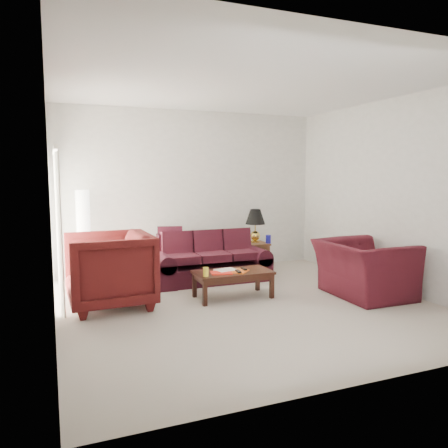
% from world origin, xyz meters
% --- Properties ---
extents(floor, '(5.00, 5.00, 0.00)m').
position_xyz_m(floor, '(0.00, 0.00, 0.00)').
color(floor, beige).
rests_on(floor, ground).
extents(blinds, '(0.10, 2.00, 2.16)m').
position_xyz_m(blinds, '(-2.42, 1.30, 1.08)').
color(blinds, silver).
rests_on(blinds, ground).
extents(sofa, '(2.02, 0.95, 0.81)m').
position_xyz_m(sofa, '(0.00, 1.46, 0.40)').
color(sofa, black).
rests_on(sofa, ground).
extents(throw_pillow, '(0.48, 0.31, 0.45)m').
position_xyz_m(throw_pillow, '(-0.55, 2.08, 0.68)').
color(throw_pillow, black).
rests_on(throw_pillow, sofa).
extents(end_table, '(0.52, 0.52, 0.53)m').
position_xyz_m(end_table, '(1.06, 1.96, 0.26)').
color(end_table, '#592A1E').
rests_on(end_table, ground).
extents(table_lamp, '(0.44, 0.44, 0.63)m').
position_xyz_m(table_lamp, '(1.11, 2.02, 0.84)').
color(table_lamp, gold).
rests_on(table_lamp, end_table).
extents(clock, '(0.15, 0.06, 0.14)m').
position_xyz_m(clock, '(0.84, 1.81, 0.60)').
color(clock, silver).
rests_on(clock, end_table).
extents(blue_canister, '(0.11, 0.11, 0.16)m').
position_xyz_m(blue_canister, '(1.28, 1.81, 0.61)').
color(blue_canister, '#17158E').
rests_on(blue_canister, end_table).
extents(picture_frame, '(0.15, 0.17, 0.05)m').
position_xyz_m(picture_frame, '(0.93, 2.14, 0.60)').
color(picture_frame, '#BBBABF').
rests_on(picture_frame, end_table).
extents(floor_lamp, '(0.31, 0.31, 1.58)m').
position_xyz_m(floor_lamp, '(-2.01, 2.17, 0.79)').
color(floor_lamp, white).
rests_on(floor_lamp, ground).
extents(armchair_left, '(1.17, 1.14, 1.03)m').
position_xyz_m(armchair_left, '(-1.79, 0.62, 0.52)').
color(armchair_left, '#451010').
rests_on(armchair_left, ground).
extents(armchair_right, '(1.13, 1.28, 0.82)m').
position_xyz_m(armchair_right, '(1.82, -0.25, 0.41)').
color(armchair_right, '#3C0D16').
rests_on(armchair_right, ground).
extents(coffee_table, '(1.20, 0.69, 0.40)m').
position_xyz_m(coffee_table, '(-0.04, 0.39, 0.20)').
color(coffee_table, black).
rests_on(coffee_table, ground).
extents(magazine_red, '(0.34, 0.28, 0.02)m').
position_xyz_m(magazine_red, '(-0.25, 0.33, 0.41)').
color(magazine_red, red).
rests_on(magazine_red, coffee_table).
extents(magazine_white, '(0.34, 0.28, 0.02)m').
position_xyz_m(magazine_white, '(-0.12, 0.46, 0.41)').
color(magazine_white, white).
rests_on(magazine_white, coffee_table).
extents(magazine_orange, '(0.35, 0.35, 0.02)m').
position_xyz_m(magazine_orange, '(0.03, 0.32, 0.41)').
color(magazine_orange, orange).
rests_on(magazine_orange, coffee_table).
extents(remote_a, '(0.07, 0.18, 0.02)m').
position_xyz_m(remote_a, '(-0.02, 0.25, 0.43)').
color(remote_a, black).
rests_on(remote_a, coffee_table).
extents(remote_b, '(0.06, 0.17, 0.02)m').
position_xyz_m(remote_b, '(0.13, 0.38, 0.43)').
color(remote_b, black).
rests_on(remote_b, coffee_table).
extents(yellow_glass, '(0.09, 0.09, 0.13)m').
position_xyz_m(yellow_glass, '(-0.52, 0.23, 0.46)').
color(yellow_glass, yellow).
rests_on(yellow_glass, coffee_table).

